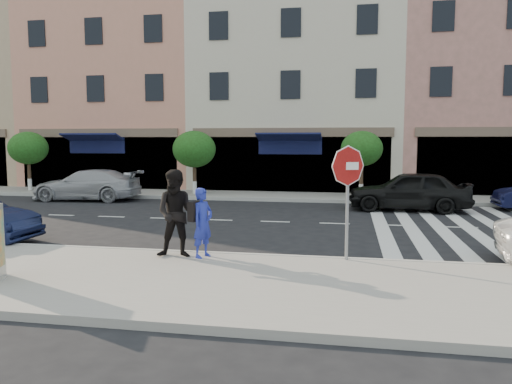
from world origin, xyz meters
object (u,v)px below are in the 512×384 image
stop_sign (348,177)px  walker (177,213)px  car_far_left (87,185)px  photographer (203,223)px  car_far_mid (409,191)px

stop_sign → walker: bearing=168.3°
car_far_left → stop_sign: bearing=46.2°
photographer → walker: 0.61m
photographer → walker: walker is taller
stop_sign → walker: stop_sign is taller
car_far_mid → walker: bearing=-29.3°
stop_sign → photographer: stop_sign is taller
photographer → car_far_left: size_ratio=0.32×
photographer → car_far_left: photographer is taller
car_far_left → car_far_mid: car_far_mid is taller
stop_sign → car_far_left: bearing=121.8°
stop_sign → photographer: size_ratio=1.61×
photographer → walker: bearing=120.8°
stop_sign → photographer: (-3.17, -0.33, -1.04)m
car_far_mid → car_far_left: bearing=-90.3°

